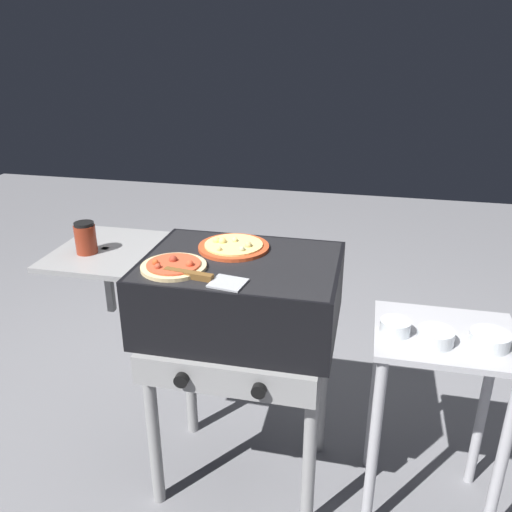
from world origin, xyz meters
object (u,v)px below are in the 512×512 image
object	(u,v)px
prep_table	(438,386)
topping_bowl_near	(490,340)
sauce_jar	(86,238)
spatula	(204,278)
topping_bowl_far	(435,337)
pizza_pepperoni	(174,266)
pizza_cheese	(233,246)
topping_bowl_middle	(395,328)
grill	(237,300)

from	to	relation	value
prep_table	topping_bowl_near	size ratio (longest dim) A/B	6.05
sauce_jar	topping_bowl_near	size ratio (longest dim) A/B	0.91
spatula	topping_bowl_far	distance (m)	0.72
topping_bowl_near	prep_table	bearing A→B (deg)	157.41
pizza_pepperoni	topping_bowl_far	size ratio (longest dim) A/B	1.88
pizza_cheese	topping_bowl_middle	bearing A→B (deg)	-12.90
pizza_pepperoni	topping_bowl_far	world-z (taller)	pizza_pepperoni
pizza_cheese	sauce_jar	xyz separation A→B (m)	(-0.47, -0.14, 0.04)
grill	sauce_jar	world-z (taller)	sauce_jar
prep_table	topping_bowl_near	bearing A→B (deg)	-22.59
sauce_jar	topping_bowl_near	bearing A→B (deg)	-0.01
pizza_cheese	spatula	world-z (taller)	pizza_cheese
spatula	topping_bowl_middle	distance (m)	0.61
grill	topping_bowl_far	distance (m)	0.64
prep_table	topping_bowl_middle	world-z (taller)	topping_bowl_middle
pizza_pepperoni	spatula	world-z (taller)	pizza_pepperoni
grill	topping_bowl_far	world-z (taller)	grill
sauce_jar	spatula	distance (m)	0.47
sauce_jar	topping_bowl_middle	xyz separation A→B (m)	(1.02, 0.01, -0.22)
sauce_jar	prep_table	world-z (taller)	sauce_jar
grill	pizza_cheese	bearing A→B (deg)	110.14
prep_table	topping_bowl_middle	distance (m)	0.27
sauce_jar	prep_table	distance (m)	1.26
topping_bowl_near	pizza_cheese	bearing A→B (deg)	170.36
pizza_pepperoni	prep_table	world-z (taller)	pizza_pepperoni
spatula	prep_table	distance (m)	0.85
prep_table	topping_bowl_near	xyz separation A→B (m)	(0.12, -0.05, 0.22)
sauce_jar	spatula	world-z (taller)	sauce_jar
pizza_pepperoni	prep_table	xyz separation A→B (m)	(0.85, 0.11, -0.40)
topping_bowl_near	topping_bowl_middle	world-z (taller)	same
topping_bowl_near	topping_bowl_middle	bearing A→B (deg)	177.07
sauce_jar	pizza_pepperoni	bearing A→B (deg)	-10.39
spatula	pizza_cheese	bearing A→B (deg)	85.58
topping_bowl_far	topping_bowl_middle	bearing A→B (deg)	165.35
pizza_pepperoni	topping_bowl_middle	world-z (taller)	pizza_pepperoni
prep_table	topping_bowl_far	distance (m)	0.23
sauce_jar	prep_table	bearing A→B (deg)	2.33
spatula	topping_bowl_far	world-z (taller)	spatula
grill	spatula	size ratio (longest dim) A/B	3.61
sauce_jar	spatula	xyz separation A→B (m)	(0.45, -0.12, -0.05)
pizza_pepperoni	pizza_cheese	distance (m)	0.24
spatula	topping_bowl_middle	world-z (taller)	spatula
spatula	topping_bowl_near	bearing A→B (deg)	8.10
topping_bowl_near	topping_bowl_far	bearing A→B (deg)	-173.90
spatula	prep_table	bearing A→B (deg)	13.00
topping_bowl_far	topping_bowl_middle	size ratio (longest dim) A/B	1.15
pizza_pepperoni	sauce_jar	world-z (taller)	sauce_jar
grill	spatula	xyz separation A→B (m)	(-0.06, -0.16, 0.15)
pizza_pepperoni	topping_bowl_near	bearing A→B (deg)	3.56
spatula	topping_bowl_middle	size ratio (longest dim) A/B	2.80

